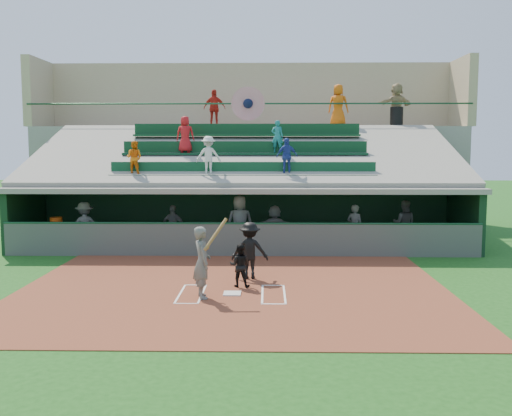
{
  "coord_description": "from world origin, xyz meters",
  "views": [
    {
      "loc": [
        0.86,
        -13.84,
        3.65
      ],
      "look_at": [
        0.52,
        3.5,
        1.8
      ],
      "focal_mm": 40.0,
      "sensor_mm": 36.0,
      "label": 1
    }
  ],
  "objects_px": {
    "white_table": "(59,239)",
    "water_cooler": "(56,223)",
    "batter_at_plate": "(202,262)",
    "trash_bin": "(396,117)",
    "catcher": "(240,265)",
    "home_plate": "(232,293)"
  },
  "relations": [
    {
      "from": "white_table",
      "to": "water_cooler",
      "type": "distance_m",
      "value": 0.58
    },
    {
      "from": "home_plate",
      "to": "batter_at_plate",
      "type": "relative_size",
      "value": 0.22
    },
    {
      "from": "water_cooler",
      "to": "batter_at_plate",
      "type": "bearing_deg",
      "value": -46.86
    },
    {
      "from": "white_table",
      "to": "trash_bin",
      "type": "bearing_deg",
      "value": 46.61
    },
    {
      "from": "catcher",
      "to": "trash_bin",
      "type": "xyz_separation_m",
      "value": [
        6.57,
        11.56,
        4.45
      ]
    },
    {
      "from": "batter_at_plate",
      "to": "white_table",
      "type": "height_order",
      "value": "batter_at_plate"
    },
    {
      "from": "batter_at_plate",
      "to": "catcher",
      "type": "height_order",
      "value": "batter_at_plate"
    },
    {
      "from": "catcher",
      "to": "water_cooler",
      "type": "height_order",
      "value": "water_cooler"
    },
    {
      "from": "water_cooler",
      "to": "trash_bin",
      "type": "xyz_separation_m",
      "value": [
        13.28,
        6.44,
        4.04
      ]
    },
    {
      "from": "batter_at_plate",
      "to": "water_cooler",
      "type": "bearing_deg",
      "value": 133.14
    },
    {
      "from": "water_cooler",
      "to": "home_plate",
      "type": "bearing_deg",
      "value": -41.94
    },
    {
      "from": "batter_at_plate",
      "to": "trash_bin",
      "type": "bearing_deg",
      "value": 59.7
    },
    {
      "from": "water_cooler",
      "to": "catcher",
      "type": "bearing_deg",
      "value": -37.37
    },
    {
      "from": "water_cooler",
      "to": "white_table",
      "type": "bearing_deg",
      "value": 42.4
    },
    {
      "from": "batter_at_plate",
      "to": "water_cooler",
      "type": "distance_m",
      "value": 8.57
    },
    {
      "from": "catcher",
      "to": "home_plate",
      "type": "bearing_deg",
      "value": 85.8
    },
    {
      "from": "catcher",
      "to": "trash_bin",
      "type": "relative_size",
      "value": 1.29
    },
    {
      "from": "white_table",
      "to": "batter_at_plate",
      "type": "bearing_deg",
      "value": -26.5
    },
    {
      "from": "batter_at_plate",
      "to": "water_cooler",
      "type": "height_order",
      "value": "batter_at_plate"
    },
    {
      "from": "catcher",
      "to": "water_cooler",
      "type": "distance_m",
      "value": 8.46
    },
    {
      "from": "catcher",
      "to": "water_cooler",
      "type": "bearing_deg",
      "value": -30.61
    },
    {
      "from": "home_plate",
      "to": "white_table",
      "type": "bearing_deg",
      "value": 137.62
    }
  ]
}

